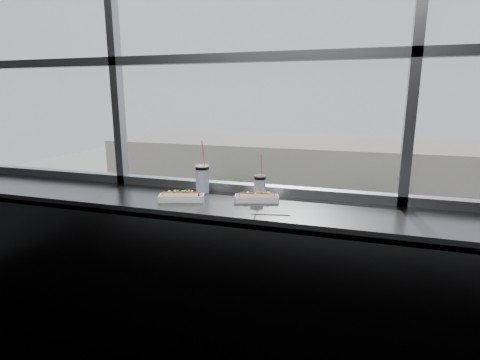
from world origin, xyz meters
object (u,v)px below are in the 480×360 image
(tree_center, at_px, (376,213))
(pedestrian_b, at_px, (316,238))
(soda_cup_left, at_px, (202,177))
(car_near_a, at_px, (134,284))
(car_far_b, at_px, (384,263))
(tree_left, at_px, (232,198))
(wrapper, at_px, (183,198))
(car_near_c, at_px, (369,326))
(soda_cup_right, at_px, (260,186))
(car_far_a, at_px, (219,242))
(loose_straw, at_px, (271,214))
(hotdog_tray_left, at_px, (181,197))
(pedestrian_c, at_px, (407,247))
(hotdog_tray_right, at_px, (257,197))

(tree_center, bearing_deg, pedestrian_b, -172.23)
(tree_center, bearing_deg, soda_cup_left, -95.57)
(pedestrian_b, relative_size, tree_center, 0.42)
(car_near_a, height_order, pedestrian_b, pedestrian_b)
(car_far_b, relative_size, tree_left, 1.17)
(wrapper, height_order, car_far_b, wrapper)
(car_near_c, bearing_deg, car_near_a, 90.85)
(soda_cup_left, height_order, car_near_c, soda_cup_left)
(car_near_c, bearing_deg, soda_cup_right, 174.72)
(pedestrian_b, distance_m, tree_center, 5.19)
(tree_center, bearing_deg, soda_cup_right, -94.70)
(car_far_a, bearing_deg, car_near_c, -128.19)
(loose_straw, distance_m, tree_left, 31.26)
(hotdog_tray_left, relative_size, soda_cup_right, 1.00)
(car_near_a, xyz_separation_m, pedestrian_c, (17.01, 11.66, -0.05))
(hotdog_tray_left, xyz_separation_m, car_far_a, (-9.12, 24.34, -10.93))
(pedestrian_c, bearing_deg, tree_left, -1.35)
(car_far_a, relative_size, pedestrian_c, 3.19)
(car_far_a, xyz_separation_m, tree_center, (11.90, 4.00, 2.40))
(car_near_a, distance_m, pedestrian_b, 15.17)
(soda_cup_left, distance_m, tree_center, 29.51)
(soda_cup_left, xyz_separation_m, pedestrian_b, (-1.80, 27.47, -11.06))
(soda_cup_right, bearing_deg, loose_straw, -64.78)
(wrapper, relative_size, car_far_a, 0.02)
(wrapper, bearing_deg, loose_straw, -12.42)
(tree_center, bearing_deg, tree_left, -180.00)
(loose_straw, bearing_deg, wrapper, 157.79)
(car_far_a, bearing_deg, wrapper, -162.38)
(wrapper, xyz_separation_m, car_near_a, (-11.77, 16.31, -10.96))
(soda_cup_right, relative_size, car_far_a, 0.04)
(hotdog_tray_left, relative_size, pedestrian_b, 0.14)
(car_near_a, height_order, car_far_b, car_near_a)
(hotdog_tray_left, bearing_deg, soda_cup_right, 6.58)
(hotdog_tray_right, distance_m, tree_center, 29.56)
(car_far_a, bearing_deg, hotdog_tray_left, -162.39)
(soda_cup_right, bearing_deg, pedestrian_c, 80.28)
(tree_left, bearing_deg, soda_cup_left, -71.47)
(car_far_a, distance_m, car_far_b, 12.47)
(car_far_a, relative_size, pedestrian_b, 3.07)
(car_far_b, bearing_deg, tree_left, 80.29)
(soda_cup_right, relative_size, pedestrian_c, 0.14)
(car_near_c, height_order, pedestrian_c, pedestrian_c)
(hotdog_tray_right, relative_size, soda_cup_right, 0.97)
(car_near_c, relative_size, car_far_b, 0.92)
(wrapper, bearing_deg, car_near_c, 82.30)
(hotdog_tray_left, xyz_separation_m, car_far_b, (3.35, 24.34, -10.97))
(soda_cup_right, distance_m, pedestrian_c, 30.29)
(hotdog_tray_left, height_order, car_far_a, hotdog_tray_left)
(car_near_a, distance_m, tree_center, 19.02)
(hotdog_tray_left, xyz_separation_m, loose_straw, (0.61, -0.11, -0.02))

